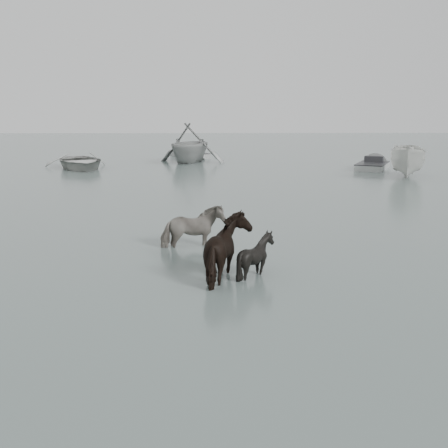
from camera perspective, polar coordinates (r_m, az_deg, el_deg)
The scene contains 9 objects.
ground at distance 12.83m, azimuth -2.95°, elevation -4.95°, with size 140.00×140.00×0.00m, color #566662.
pony_pinto at distance 15.04m, azimuth -3.25°, elevation 0.33°, with size 0.77×1.68×1.42m, color black.
pony_dark at distance 12.24m, azimuth 0.68°, elevation -1.72°, with size 1.66×1.42×1.67m, color black.
pony_black at distance 12.50m, azimuth 3.25°, elevation -2.65°, with size 0.94×1.05×1.16m, color black.
rowboat_lead at distance 35.52m, azimuth -14.45°, elevation 6.34°, with size 3.76×5.27×1.09m, color #A6A6A2.
rowboat_trail at distance 38.35m, azimuth -3.48°, elevation 8.35°, with size 4.58×5.31×2.80m, color #979A97.
boat_small at distance 31.86m, azimuth 18.23°, elevation 6.26°, with size 1.84×4.88×1.89m, color silver.
skiff_port at distance 35.35m, azimuth 14.85°, elevation 6.02°, with size 4.63×1.60×0.75m, color #9C9E9C, non-canonical shape.
skiff_mid at distance 42.51m, azimuth -3.52°, elevation 7.30°, with size 5.59×1.60×0.75m, color gray, non-canonical shape.
Camera 1 is at (0.44, -12.28, 3.69)m, focal length 45.00 mm.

